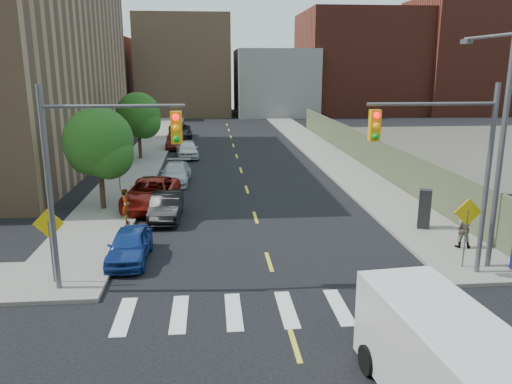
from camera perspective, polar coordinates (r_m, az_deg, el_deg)
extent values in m
cube|color=gray|center=(52.67, -11.29, 5.79)|extent=(3.50, 73.00, 0.15)
cube|color=gray|center=(53.32, 5.60, 6.09)|extent=(3.50, 73.00, 0.15)
cube|color=#565E42|center=(40.61, 11.77, 5.00)|extent=(0.12, 44.00, 2.50)
cube|color=#592319|center=(82.76, -19.55, 12.35)|extent=(14.00, 18.00, 12.00)
cube|color=#8C6B4C|center=(82.43, -8.12, 14.04)|extent=(14.00, 16.00, 15.00)
cube|color=gray|center=(81.03, 2.04, 12.40)|extent=(12.00, 16.00, 10.00)
cube|color=#592319|center=(85.83, 11.50, 14.24)|extent=(18.00, 18.00, 16.00)
cube|color=#592319|center=(89.86, 22.04, 14.14)|extent=(14.00, 16.00, 18.00)
cylinder|color=#8C6B4C|center=(91.93, 24.66, 17.01)|extent=(1.80, 1.80, 28.00)
cylinder|color=#59595E|center=(17.65, -22.54, -0.12)|extent=(0.18, 0.18, 7.00)
cylinder|color=#59595E|center=(16.67, -15.97, 9.42)|extent=(4.50, 0.12, 0.12)
cube|color=#E5A50C|center=(16.50, -9.08, 7.29)|extent=(0.35, 0.30, 1.05)
cylinder|color=#59595E|center=(19.43, 24.87, 0.88)|extent=(0.18, 0.18, 7.00)
cylinder|color=#59595E|center=(18.01, 19.50, 9.47)|extent=(4.50, 0.12, 0.12)
cube|color=#E5A50C|center=(17.36, 13.40, 7.42)|extent=(0.35, 0.30, 1.05)
cylinder|color=#59595E|center=(20.03, 26.20, 4.03)|extent=(0.20, 0.20, 9.00)
cylinder|color=#59595E|center=(21.29, 25.03, 15.80)|extent=(0.12, 3.50, 0.12)
cube|color=#59595E|center=(22.70, 22.94, 15.57)|extent=(0.25, 0.60, 0.18)
cylinder|color=#59595E|center=(18.85, -22.32, -6.55)|extent=(0.06, 0.06, 2.40)
cube|color=yellow|center=(18.51, -22.63, -3.36)|extent=(1.06, 0.04, 1.06)
cylinder|color=#59595E|center=(20.31, 22.76, -5.13)|extent=(0.06, 0.06, 2.40)
cube|color=yellow|center=(19.99, 23.06, -2.14)|extent=(1.06, 0.04, 1.06)
cylinder|color=#59595E|center=(31.50, -15.37, 2.09)|extent=(0.06, 0.06, 2.40)
cube|color=yellow|center=(31.30, -15.50, 4.06)|extent=(1.06, 0.04, 1.06)
cylinder|color=#332114|center=(27.68, -17.18, 0.58)|extent=(0.28, 0.28, 2.64)
sphere|color=#1C4714|center=(27.25, -17.55, 5.49)|extent=(3.60, 3.60, 3.60)
sphere|color=#1C4714|center=(26.94, -16.54, 4.18)|extent=(2.64, 2.64, 2.64)
sphere|color=#1C4714|center=(27.78, -18.12, 4.73)|extent=(2.88, 2.88, 2.88)
cylinder|color=#332114|center=(42.21, -13.13, 5.37)|extent=(0.28, 0.28, 2.64)
sphere|color=#1C4714|center=(41.93, -13.32, 8.61)|extent=(3.60, 3.60, 3.60)
sphere|color=#1C4714|center=(41.62, -12.64, 7.77)|extent=(2.64, 2.64, 2.64)
sphere|color=#1C4714|center=(42.42, -13.75, 8.07)|extent=(2.88, 2.88, 2.88)
imported|color=navy|center=(20.47, -14.26, -5.93)|extent=(1.59, 3.80, 1.28)
imported|color=black|center=(25.54, -10.21, -1.61)|extent=(1.55, 4.14, 1.35)
imported|color=maroon|center=(27.84, -11.88, -0.15)|extent=(3.03, 5.80, 1.56)
imported|color=#B2B6BA|center=(33.39, -9.20, 2.15)|extent=(2.05, 4.66, 1.33)
imported|color=silver|center=(42.64, -7.88, 4.91)|extent=(2.19, 4.53, 1.49)
imported|color=#47110E|center=(47.42, -9.22, 5.69)|extent=(1.52, 4.07, 1.33)
imported|color=black|center=(54.95, -8.70, 6.93)|extent=(2.84, 5.44, 1.46)
cube|color=silver|center=(12.16, 20.69, -17.83)|extent=(2.48, 5.43, 2.23)
cube|color=black|center=(13.55, 16.38, -12.53)|extent=(1.97, 1.37, 0.91)
cylinder|color=black|center=(13.53, 12.75, -18.23)|extent=(0.35, 0.79, 0.77)
cylinder|color=black|center=(14.32, 20.20, -16.84)|extent=(0.35, 0.79, 0.77)
cube|color=black|center=(24.52, 18.70, -1.84)|extent=(0.68, 0.63, 1.85)
imported|color=gray|center=(24.67, -14.61, -1.59)|extent=(0.54, 0.71, 1.73)
imported|color=gray|center=(22.53, 22.49, -3.79)|extent=(0.96, 0.84, 1.69)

